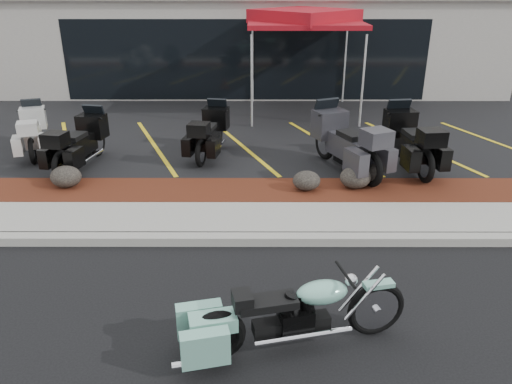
{
  "coord_description": "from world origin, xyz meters",
  "views": [
    {
      "loc": [
        0.37,
        -6.34,
        4.07
      ],
      "look_at": [
        0.36,
        1.2,
        0.79
      ],
      "focal_mm": 35.0,
      "sensor_mm": 36.0,
      "label": 1
    }
  ],
  "objects_px": {
    "hero_cruiser": "(377,301)",
    "touring_white": "(35,122)",
    "traffic_cone": "(216,108)",
    "popup_canopy": "(305,19)"
  },
  "relations": [
    {
      "from": "hero_cruiser",
      "to": "touring_white",
      "type": "bearing_deg",
      "value": 121.54
    },
    {
      "from": "hero_cruiser",
      "to": "traffic_cone",
      "type": "xyz_separation_m",
      "value": [
        -2.67,
        9.85,
        -0.09
      ]
    },
    {
      "from": "hero_cruiser",
      "to": "popup_canopy",
      "type": "bearing_deg",
      "value": 77.26
    },
    {
      "from": "popup_canopy",
      "to": "traffic_cone",
      "type": "bearing_deg",
      "value": -171.19
    },
    {
      "from": "traffic_cone",
      "to": "hero_cruiser",
      "type": "bearing_deg",
      "value": -74.85
    },
    {
      "from": "touring_white",
      "to": "traffic_cone",
      "type": "xyz_separation_m",
      "value": [
        4.29,
        2.79,
        -0.34
      ]
    },
    {
      "from": "touring_white",
      "to": "traffic_cone",
      "type": "height_order",
      "value": "touring_white"
    },
    {
      "from": "touring_white",
      "to": "traffic_cone",
      "type": "distance_m",
      "value": 5.13
    },
    {
      "from": "traffic_cone",
      "to": "touring_white",
      "type": "bearing_deg",
      "value": -146.95
    },
    {
      "from": "touring_white",
      "to": "traffic_cone",
      "type": "relative_size",
      "value": 4.08
    }
  ]
}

